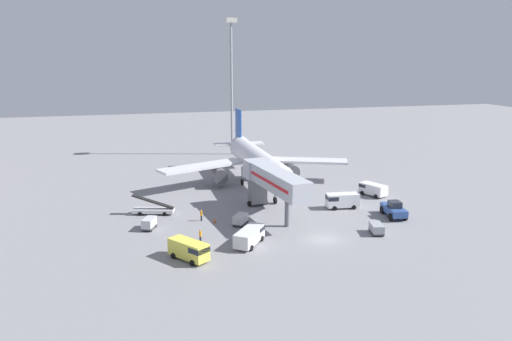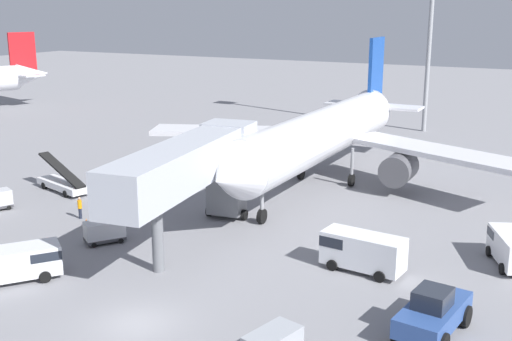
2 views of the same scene
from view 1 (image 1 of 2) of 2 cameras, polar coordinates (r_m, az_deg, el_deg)
ground_plane at (r=63.10m, az=7.89°, el=-8.00°), size 300.00×300.00×0.00m
airplane_at_gate at (r=87.41m, az=-0.04°, el=1.22°), size 35.56×36.33×12.30m
jet_bridge at (r=70.16m, az=1.88°, el=-1.13°), size 5.36×17.33×7.17m
pushback_tug at (r=73.42m, az=15.85°, el=-4.40°), size 3.08×5.38×2.42m
belt_loader_truck at (r=73.48m, az=-11.93°, el=-4.47°), size 6.25×3.32×2.98m
service_van_far_left at (r=75.72m, az=9.98°, el=-3.42°), size 5.08×2.57×2.30m
service_van_mid_right at (r=83.72m, az=13.50°, el=-2.09°), size 3.72×5.02×1.99m
service_van_rear_right at (r=60.65m, az=-0.73°, el=-7.61°), size 4.91×5.55×1.98m
service_van_near_left at (r=56.60m, az=-7.79°, el=-9.14°), size 4.49×5.23×2.25m
baggage_cart_near_right at (r=67.33m, az=-12.42°, el=-6.04°), size 2.19×2.81×1.55m
baggage_cart_outer_left at (r=67.46m, az=-1.84°, el=-5.73°), size 2.61×2.90×1.48m
baggage_cart_outer_right at (r=66.10m, az=13.94°, el=-6.57°), size 2.08×2.99×1.37m
ground_crew_worker_foreground at (r=61.70m, az=-6.54°, el=-7.57°), size 0.43×0.43×1.69m
ground_crew_worker_midground at (r=69.42m, az=-6.43°, el=-5.20°), size 0.45×0.45×1.67m
safety_cone_alpha at (r=68.71m, az=-4.86°, el=-5.86°), size 0.42×0.42×0.64m
apron_light_mast at (r=114.44m, az=-2.92°, el=12.32°), size 2.40×2.40×31.20m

